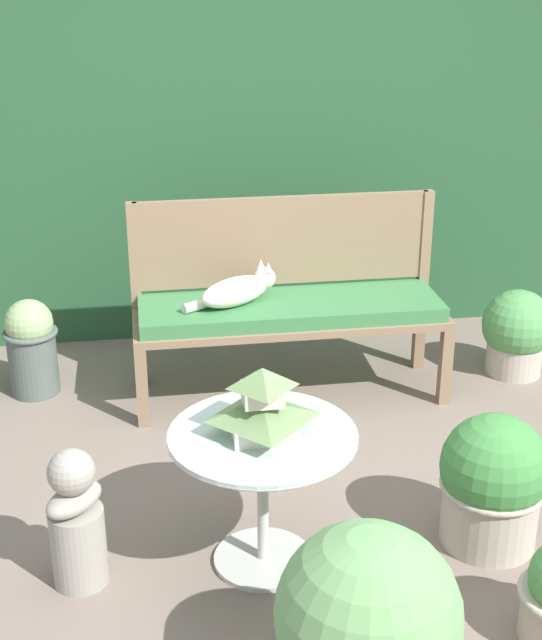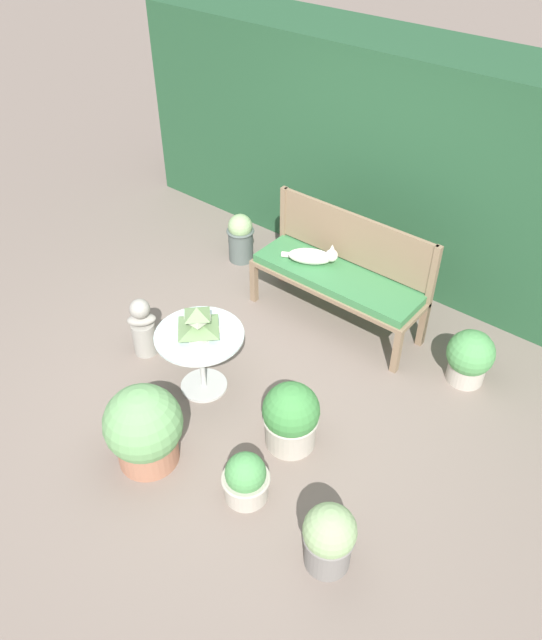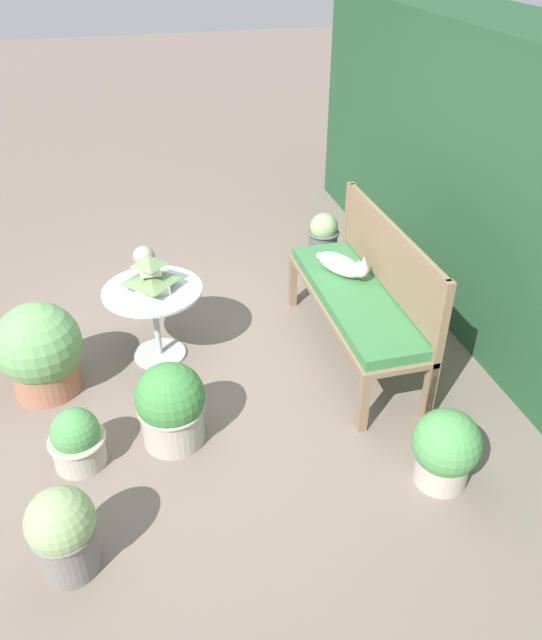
{
  "view_description": "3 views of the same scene",
  "coord_description": "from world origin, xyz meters",
  "px_view_note": "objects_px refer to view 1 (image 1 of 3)",
  "views": [
    {
      "loc": [
        -0.75,
        -3.15,
        2.25
      ],
      "look_at": [
        -0.16,
        0.63,
        0.65
      ],
      "focal_mm": 50.0,
      "sensor_mm": 36.0,
      "label": 1
    },
    {
      "loc": [
        2.45,
        -2.79,
        3.8
      ],
      "look_at": [
        -0.09,
        0.33,
        0.46
      ],
      "focal_mm": 35.0,
      "sensor_mm": 36.0,
      "label": 2
    },
    {
      "loc": [
        3.58,
        -0.42,
        2.85
      ],
      "look_at": [
        0.0,
        0.51,
        0.4
      ],
      "focal_mm": 35.0,
      "sensor_mm": 36.0,
      "label": 3
    }
  ],
  "objects_px": {
    "cat": "(238,290)",
    "patio_table": "(263,461)",
    "potted_plant_hedge_corner": "(493,482)",
    "potted_plant_path_edge": "(31,345)",
    "potted_plant_table_near": "(367,630)",
    "pagoda_birdhouse": "(263,406)",
    "potted_plant_patio_mid": "(517,332)",
    "garden_bench": "(290,315)",
    "garden_bust": "(76,521)"
  },
  "relations": [
    {
      "from": "potted_plant_hedge_corner",
      "to": "garden_bench",
      "type": "bearing_deg",
      "value": 112.15
    },
    {
      "from": "potted_plant_patio_mid",
      "to": "potted_plant_table_near",
      "type": "relative_size",
      "value": 0.73
    },
    {
      "from": "potted_plant_path_edge",
      "to": "garden_bust",
      "type": "bearing_deg",
      "value": -79.32
    },
    {
      "from": "pagoda_birdhouse",
      "to": "cat",
      "type": "bearing_deg",
      "value": 86.9
    },
    {
      "from": "potted_plant_hedge_corner",
      "to": "garden_bust",
      "type": "bearing_deg",
      "value": 179.97
    },
    {
      "from": "cat",
      "to": "patio_table",
      "type": "relative_size",
      "value": 0.71
    },
    {
      "from": "potted_plant_path_edge",
      "to": "pagoda_birdhouse",
      "type": "bearing_deg",
      "value": -58.17
    },
    {
      "from": "patio_table",
      "to": "potted_plant_table_near",
      "type": "height_order",
      "value": "potted_plant_table_near"
    },
    {
      "from": "garden_bench",
      "to": "potted_plant_patio_mid",
      "type": "height_order",
      "value": "garden_bench"
    },
    {
      "from": "garden_bust",
      "to": "cat",
      "type": "bearing_deg",
      "value": 13.35
    },
    {
      "from": "cat",
      "to": "garden_bust",
      "type": "distance_m",
      "value": 1.65
    },
    {
      "from": "potted_plant_hedge_corner",
      "to": "potted_plant_path_edge",
      "type": "xyz_separation_m",
      "value": [
        -1.95,
        1.65,
        0.0
      ]
    },
    {
      "from": "patio_table",
      "to": "garden_bust",
      "type": "relative_size",
      "value": 1.25
    },
    {
      "from": "potted_plant_patio_mid",
      "to": "potted_plant_table_near",
      "type": "bearing_deg",
      "value": -122.74
    },
    {
      "from": "pagoda_birdhouse",
      "to": "garden_bust",
      "type": "relative_size",
      "value": 0.55
    },
    {
      "from": "potted_plant_path_edge",
      "to": "potted_plant_patio_mid",
      "type": "bearing_deg",
      "value": -3.57
    },
    {
      "from": "potted_plant_patio_mid",
      "to": "cat",
      "type": "bearing_deg",
      "value": -177.5
    },
    {
      "from": "pagoda_birdhouse",
      "to": "potted_plant_patio_mid",
      "type": "relative_size",
      "value": 0.64
    },
    {
      "from": "garden_bench",
      "to": "potted_plant_path_edge",
      "type": "height_order",
      "value": "garden_bench"
    },
    {
      "from": "patio_table",
      "to": "potted_plant_table_near",
      "type": "bearing_deg",
      "value": -75.76
    },
    {
      "from": "garden_bench",
      "to": "potted_plant_table_near",
      "type": "distance_m",
      "value": 2.22
    },
    {
      "from": "pagoda_birdhouse",
      "to": "potted_plant_hedge_corner",
      "type": "distance_m",
      "value": 1.02
    },
    {
      "from": "garden_bench",
      "to": "potted_plant_table_near",
      "type": "height_order",
      "value": "potted_plant_table_near"
    },
    {
      "from": "potted_plant_hedge_corner",
      "to": "potted_plant_path_edge",
      "type": "height_order",
      "value": "potted_plant_hedge_corner"
    },
    {
      "from": "potted_plant_hedge_corner",
      "to": "patio_table",
      "type": "bearing_deg",
      "value": 179.54
    },
    {
      "from": "patio_table",
      "to": "potted_plant_patio_mid",
      "type": "xyz_separation_m",
      "value": [
        1.67,
        1.48,
        -0.21
      ]
    },
    {
      "from": "patio_table",
      "to": "potted_plant_hedge_corner",
      "type": "distance_m",
      "value": 0.95
    },
    {
      "from": "potted_plant_table_near",
      "to": "garden_bust",
      "type": "bearing_deg",
      "value": 138.89
    },
    {
      "from": "pagoda_birdhouse",
      "to": "potted_plant_patio_mid",
      "type": "height_order",
      "value": "pagoda_birdhouse"
    },
    {
      "from": "potted_plant_hedge_corner",
      "to": "potted_plant_path_edge",
      "type": "relative_size",
      "value": 1.05
    },
    {
      "from": "garden_bench",
      "to": "garden_bust",
      "type": "xyz_separation_m",
      "value": [
        -1.06,
        -1.41,
        -0.2
      ]
    },
    {
      "from": "potted_plant_table_near",
      "to": "cat",
      "type": "bearing_deg",
      "value": 93.31
    },
    {
      "from": "pagoda_birdhouse",
      "to": "potted_plant_patio_mid",
      "type": "bearing_deg",
      "value": 41.48
    },
    {
      "from": "cat",
      "to": "pagoda_birdhouse",
      "type": "xyz_separation_m",
      "value": [
        -0.08,
        -1.41,
        0.07
      ]
    },
    {
      "from": "garden_bench",
      "to": "pagoda_birdhouse",
      "type": "distance_m",
      "value": 1.47
    },
    {
      "from": "garden_bench",
      "to": "cat",
      "type": "bearing_deg",
      "value": -179.59
    },
    {
      "from": "cat",
      "to": "potted_plant_hedge_corner",
      "type": "relative_size",
      "value": 0.9
    },
    {
      "from": "potted_plant_hedge_corner",
      "to": "potted_plant_path_edge",
      "type": "distance_m",
      "value": 2.55
    },
    {
      "from": "garden_bench",
      "to": "potted_plant_table_near",
      "type": "relative_size",
      "value": 2.43
    },
    {
      "from": "patio_table",
      "to": "potted_plant_patio_mid",
      "type": "height_order",
      "value": "patio_table"
    },
    {
      "from": "patio_table",
      "to": "potted_plant_table_near",
      "type": "distance_m",
      "value": 0.84
    },
    {
      "from": "pagoda_birdhouse",
      "to": "garden_bust",
      "type": "distance_m",
      "value": 0.83
    },
    {
      "from": "garden_bust",
      "to": "pagoda_birdhouse",
      "type": "bearing_deg",
      "value": -47.05
    },
    {
      "from": "patio_table",
      "to": "potted_plant_hedge_corner",
      "type": "relative_size",
      "value": 1.26
    },
    {
      "from": "cat",
      "to": "garden_bust",
      "type": "relative_size",
      "value": 0.89
    },
    {
      "from": "pagoda_birdhouse",
      "to": "potted_plant_table_near",
      "type": "xyz_separation_m",
      "value": [
        0.2,
        -0.8,
        -0.37
      ]
    },
    {
      "from": "potted_plant_table_near",
      "to": "patio_table",
      "type": "bearing_deg",
      "value": 104.24
    },
    {
      "from": "patio_table",
      "to": "potted_plant_path_edge",
      "type": "height_order",
      "value": "patio_table"
    },
    {
      "from": "potted_plant_patio_mid",
      "to": "potted_plant_table_near",
      "type": "xyz_separation_m",
      "value": [
        -1.47,
        -2.28,
        0.08
      ]
    },
    {
      "from": "garden_bust",
      "to": "potted_plant_table_near",
      "type": "xyz_separation_m",
      "value": [
        0.91,
        -0.8,
        0.06
      ]
    }
  ]
}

